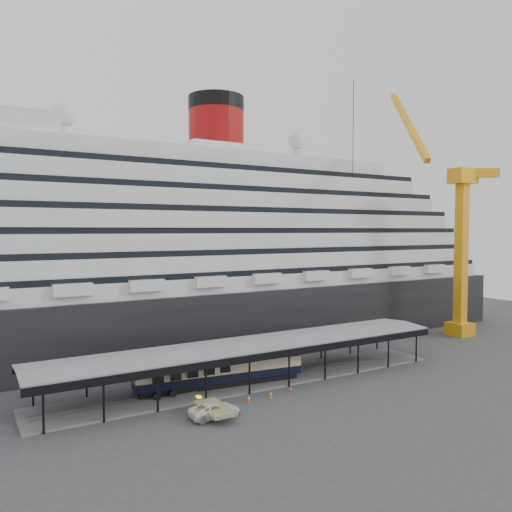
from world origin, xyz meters
name	(u,v)px	position (x,y,z in m)	size (l,w,h in m)	color
ground	(274,392)	(0.00, 0.00, 0.00)	(200.00, 200.00, 0.00)	#39393B
cruise_ship	(176,238)	(0.05, 32.00, 18.35)	(130.00, 30.00, 43.90)	black
platform_canopy	(253,364)	(0.00, 5.00, 2.36)	(56.00, 9.18, 5.30)	slate
crane_yellow	(456,229)	(47.06, 10.54, 19.96)	(23.83, 18.78, 47.60)	orange
port_truck	(215,410)	(-9.78, -3.65, 0.77)	(2.56, 5.54, 1.54)	white
pullman_carriage	(220,367)	(-4.79, 5.00, 2.58)	(21.76, 5.35, 21.19)	black
traffic_cone_left	(271,394)	(-1.31, -1.39, 0.37)	(0.42, 0.42, 0.75)	orange
traffic_cone_mid	(249,399)	(-4.34, -1.46, 0.40)	(0.47, 0.47, 0.80)	#FA4F0D
traffic_cone_right	(291,389)	(1.87, -1.02, 0.34)	(0.39, 0.39, 0.68)	red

